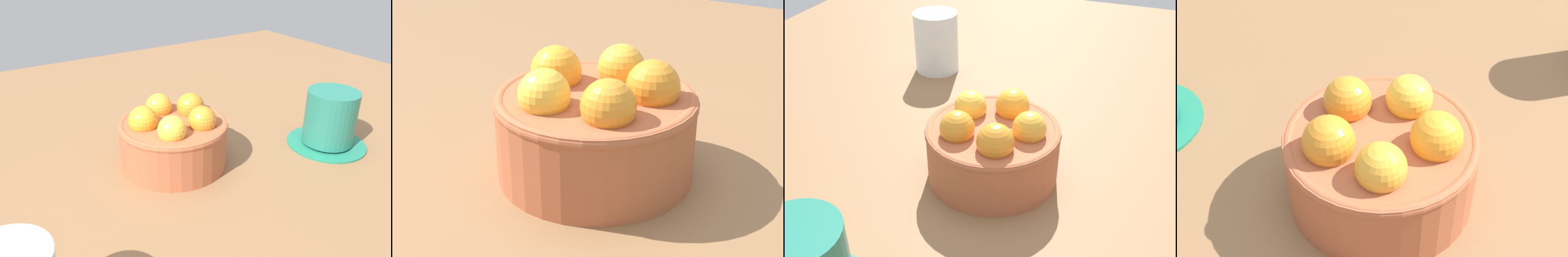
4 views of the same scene
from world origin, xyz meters
The scene contains 2 objects.
ground_plane centered at (0.00, 0.00, -2.23)cm, with size 137.32×114.42×4.46cm, color brown.
terracotta_bowl centered at (-0.01, -0.01, 4.11)cm, with size 14.88×14.88×9.16cm.
Camera 2 is at (-18.94, 34.35, 22.64)cm, focal length 54.24 mm.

